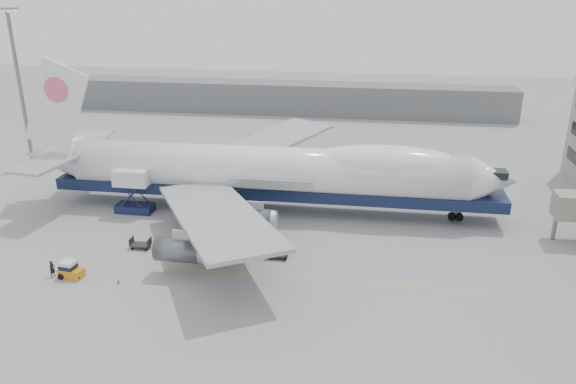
% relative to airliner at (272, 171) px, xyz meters
% --- Properties ---
extents(ground, '(260.00, 260.00, 0.00)m').
position_rel_airliner_xyz_m(ground, '(-0.64, -12.00, -5.62)').
color(ground, gray).
rests_on(ground, ground).
extents(apron_line, '(60.00, 0.15, 0.01)m').
position_rel_airliner_xyz_m(apron_line, '(-0.64, -18.00, -5.62)').
color(apron_line, gold).
rests_on(apron_line, ground).
extents(hangar, '(110.00, 8.00, 7.00)m').
position_rel_airliner_xyz_m(hangar, '(-10.64, 58.00, -2.12)').
color(hangar, slate).
rests_on(hangar, ground).
extents(floodlight_mast, '(2.40, 2.40, 25.43)m').
position_rel_airliner_xyz_m(floodlight_mast, '(-42.64, 12.00, 8.64)').
color(floodlight_mast, slate).
rests_on(floodlight_mast, ground).
extents(airliner, '(67.00, 55.30, 19.98)m').
position_rel_airliner_xyz_m(airliner, '(0.00, 0.00, 0.00)').
color(airliner, white).
rests_on(airliner, ground).
extents(catering_truck, '(5.00, 3.51, 6.10)m').
position_rel_airliner_xyz_m(catering_truck, '(-18.21, -3.48, -2.18)').
color(catering_truck, '#171E46').
rests_on(catering_truck, ground).
extents(baggage_tug, '(2.67, 1.64, 1.85)m').
position_rel_airliner_xyz_m(baggage_tug, '(-17.92, -21.31, -4.80)').
color(baggage_tug, '#C68112').
rests_on(baggage_tug, ground).
extents(ground_worker, '(0.62, 0.77, 1.84)m').
position_rel_airliner_xyz_m(ground_worker, '(-19.81, -21.52, -4.70)').
color(ground_worker, black).
rests_on(ground_worker, ground).
extents(traffic_cone, '(0.36, 0.36, 0.53)m').
position_rel_airliner_xyz_m(traffic_cone, '(-12.40, -21.75, -5.37)').
color(traffic_cone, '#E0450B').
rests_on(traffic_cone, ground).
extents(dolly_0, '(2.30, 1.35, 1.30)m').
position_rel_airliner_xyz_m(dolly_0, '(-13.20, -13.77, -5.09)').
color(dolly_0, '#2D2D30').
rests_on(dolly_0, ground).
extents(dolly_1, '(2.30, 1.35, 1.30)m').
position_rel_airliner_xyz_m(dolly_1, '(-9.11, -13.77, -5.09)').
color(dolly_1, '#2D2D30').
rests_on(dolly_1, ground).
extents(dolly_2, '(2.30, 1.35, 1.30)m').
position_rel_airliner_xyz_m(dolly_2, '(-5.03, -13.77, -5.09)').
color(dolly_2, '#2D2D30').
rests_on(dolly_2, ground).
extents(dolly_3, '(2.30, 1.35, 1.30)m').
position_rel_airliner_xyz_m(dolly_3, '(-0.94, -13.77, -5.09)').
color(dolly_3, '#2D2D30').
rests_on(dolly_3, ground).
extents(dolly_4, '(2.30, 1.35, 1.30)m').
position_rel_airliner_xyz_m(dolly_4, '(3.14, -13.77, -5.09)').
color(dolly_4, '#2D2D30').
rests_on(dolly_4, ground).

